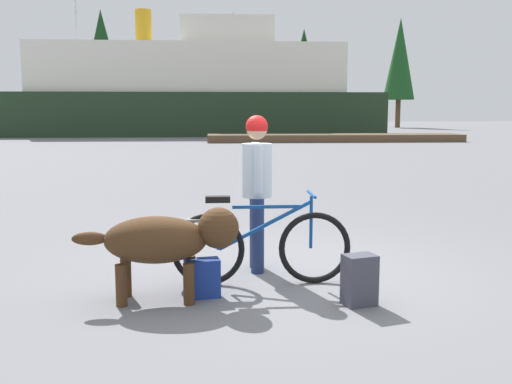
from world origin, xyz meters
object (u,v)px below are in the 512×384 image
(dog, at_px, (167,240))
(ferry_boat, at_px, (192,92))
(handbag_pannier, at_px, (202,278))
(sailboat_moored, at_px, (81,126))
(bicycle, at_px, (260,246))
(backpack, at_px, (359,280))
(person_cyclist, at_px, (257,179))

(dog, height_order, ferry_boat, ferry_boat)
(ferry_boat, bearing_deg, handbag_pannier, -87.74)
(handbag_pannier, distance_m, sailboat_moored, 40.01)
(bicycle, xyz_separation_m, handbag_pannier, (-0.57, -0.35, -0.21))
(bicycle, height_order, sailboat_moored, sailboat_moored)
(backpack, relative_size, handbag_pannier, 1.27)
(ferry_boat, bearing_deg, sailboat_moored, 160.23)
(ferry_boat, xyz_separation_m, sailboat_moored, (-8.34, 3.00, -2.43))
(bicycle, xyz_separation_m, sailboat_moored, (-10.32, 38.45, 0.12))
(dog, bearing_deg, sailboat_moored, 103.65)
(bicycle, relative_size, backpack, 3.91)
(bicycle, bearing_deg, person_cyclist, 89.58)
(dog, xyz_separation_m, ferry_boat, (-1.10, 35.87, 2.38))
(backpack, bearing_deg, sailboat_moored, 105.90)
(backpack, distance_m, ferry_boat, 36.34)
(handbag_pannier, xyz_separation_m, ferry_boat, (-1.41, 35.81, 2.76))
(person_cyclist, height_order, ferry_boat, ferry_boat)
(backpack, xyz_separation_m, handbag_pannier, (-1.40, 0.32, -0.05))
(bicycle, relative_size, handbag_pannier, 4.98)
(dog, bearing_deg, handbag_pannier, 12.33)
(dog, relative_size, handbag_pannier, 4.18)
(backpack, distance_m, sailboat_moored, 40.68)
(person_cyclist, bearing_deg, ferry_boat, 93.25)
(bicycle, relative_size, person_cyclist, 1.07)
(backpack, xyz_separation_m, sailboat_moored, (-11.15, 39.13, 0.28))
(person_cyclist, xyz_separation_m, handbag_pannier, (-0.57, -0.88, -0.82))
(handbag_pannier, bearing_deg, backpack, -12.92)
(dog, bearing_deg, person_cyclist, 47.01)
(bicycle, height_order, backpack, bicycle)
(handbag_pannier, xyz_separation_m, sailboat_moored, (-9.75, 38.80, 0.33))
(handbag_pannier, height_order, ferry_boat, ferry_boat)
(bicycle, distance_m, backpack, 1.08)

